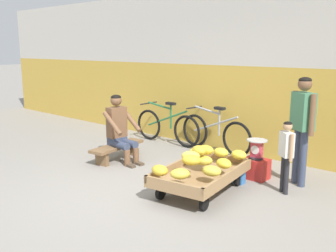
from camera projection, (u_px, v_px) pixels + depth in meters
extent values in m
plane|color=gray|center=(126.00, 196.00, 5.01)|extent=(80.00, 80.00, 0.00)
cube|color=gold|center=(246.00, 109.00, 7.05)|extent=(16.00, 0.30, 1.60)
cube|color=beige|center=(249.00, 25.00, 6.74)|extent=(16.00, 0.30, 1.42)
cube|color=#99754C|center=(201.00, 175.00, 5.12)|extent=(1.04, 1.55, 0.05)
cube|color=#99754C|center=(176.00, 165.00, 5.32)|extent=(0.24, 1.43, 0.10)
cube|color=#99754C|center=(229.00, 176.00, 4.88)|extent=(0.24, 1.43, 0.10)
cube|color=#99754C|center=(224.00, 158.00, 5.67)|extent=(0.84, 0.16, 0.10)
cube|color=#99754C|center=(173.00, 186.00, 4.53)|extent=(0.84, 0.16, 0.10)
cylinder|color=black|center=(199.00, 172.00, 5.73)|extent=(0.08, 0.19, 0.18)
cylinder|color=black|center=(238.00, 180.00, 5.39)|extent=(0.08, 0.19, 0.18)
cylinder|color=black|center=(161.00, 193.00, 4.90)|extent=(0.08, 0.19, 0.18)
cylinder|color=black|center=(204.00, 203.00, 4.56)|extent=(0.08, 0.19, 0.18)
ellipsoid|color=yellow|center=(239.00, 155.00, 5.42)|extent=(0.27, 0.22, 0.13)
ellipsoid|color=gold|center=(224.00, 163.00, 5.01)|extent=(0.29, 0.26, 0.13)
ellipsoid|color=gold|center=(212.00, 171.00, 4.71)|extent=(0.28, 0.24, 0.13)
ellipsoid|color=yellow|center=(197.00, 152.00, 5.56)|extent=(0.27, 0.22, 0.13)
ellipsoid|color=yellow|center=(221.00, 152.00, 5.54)|extent=(0.27, 0.22, 0.13)
ellipsoid|color=gold|center=(204.00, 160.00, 5.14)|extent=(0.29, 0.26, 0.13)
ellipsoid|color=gold|center=(180.00, 174.00, 4.60)|extent=(0.30, 0.29, 0.13)
ellipsoid|color=gold|center=(160.00, 170.00, 4.73)|extent=(0.27, 0.22, 0.13)
ellipsoid|color=gold|center=(206.00, 150.00, 5.21)|extent=(0.25, 0.19, 0.13)
ellipsoid|color=gold|center=(199.00, 150.00, 5.13)|extent=(0.29, 0.27, 0.13)
ellipsoid|color=yellow|center=(191.00, 156.00, 4.93)|extent=(0.30, 0.28, 0.13)
ellipsoid|color=gold|center=(191.00, 160.00, 4.74)|extent=(0.30, 0.27, 0.13)
cube|color=brown|center=(117.00, 146.00, 6.60)|extent=(0.44, 1.13, 0.05)
cube|color=brown|center=(132.00, 149.00, 6.94)|extent=(0.25, 0.11, 0.22)
cube|color=brown|center=(102.00, 159.00, 6.32)|extent=(0.25, 0.11, 0.22)
cylinder|color=brown|center=(136.00, 156.00, 6.40)|extent=(0.10, 0.10, 0.27)
cube|color=#4C3D2D|center=(138.00, 163.00, 6.38)|extent=(0.23, 0.11, 0.04)
cylinder|color=#38425B|center=(128.00, 143.00, 6.51)|extent=(0.41, 0.17, 0.13)
cylinder|color=brown|center=(127.00, 158.00, 6.28)|extent=(0.10, 0.10, 0.27)
cube|color=#4C3D2D|center=(130.00, 165.00, 6.26)|extent=(0.23, 0.11, 0.04)
cylinder|color=#38425B|center=(120.00, 145.00, 6.39)|extent=(0.41, 0.17, 0.13)
cube|color=#38425B|center=(117.00, 141.00, 6.59)|extent=(0.24, 0.30, 0.14)
cube|color=brown|center=(117.00, 122.00, 6.52)|extent=(0.21, 0.34, 0.52)
cylinder|color=brown|center=(132.00, 120.00, 6.53)|extent=(0.47, 0.12, 0.36)
cylinder|color=brown|center=(112.00, 123.00, 6.27)|extent=(0.47, 0.12, 0.36)
sphere|color=brown|center=(116.00, 100.00, 6.44)|extent=(0.19, 0.19, 0.19)
ellipsoid|color=black|center=(116.00, 97.00, 6.43)|extent=(0.17, 0.17, 0.09)
cube|color=red|center=(256.00, 169.00, 5.68)|extent=(0.36, 0.28, 0.30)
cylinder|color=#28282D|center=(256.00, 158.00, 5.65)|extent=(0.20, 0.20, 0.03)
cube|color=#C6384C|center=(257.00, 149.00, 5.62)|extent=(0.16, 0.10, 0.24)
cylinder|color=white|center=(255.00, 150.00, 5.58)|extent=(0.13, 0.01, 0.13)
cylinder|color=#B2B5BA|center=(257.00, 140.00, 5.59)|extent=(0.30, 0.30, 0.01)
torus|color=black|center=(149.00, 125.00, 8.07)|extent=(0.64, 0.06, 0.64)
torus|color=black|center=(187.00, 131.00, 7.41)|extent=(0.64, 0.06, 0.64)
cylinder|color=#236B3D|center=(167.00, 118.00, 7.70)|extent=(1.03, 0.05, 0.43)
cylinder|color=#236B3D|center=(171.00, 117.00, 7.63)|extent=(0.04, 0.04, 0.48)
cylinder|color=#236B3D|center=(159.00, 106.00, 7.78)|extent=(0.61, 0.04, 0.12)
cube|color=black|center=(171.00, 104.00, 7.57)|extent=(0.20, 0.10, 0.05)
cylinder|color=black|center=(149.00, 103.00, 7.97)|extent=(0.03, 0.48, 0.03)
torus|color=black|center=(195.00, 130.00, 7.51)|extent=(0.64, 0.11, 0.64)
torus|color=black|center=(237.00, 139.00, 6.78)|extent=(0.64, 0.11, 0.64)
cylinder|color=#9EA0A5|center=(215.00, 124.00, 7.10)|extent=(1.03, 0.14, 0.43)
cylinder|color=#9EA0A5|center=(219.00, 123.00, 7.02)|extent=(0.04, 0.04, 0.48)
cylinder|color=#9EA0A5|center=(207.00, 110.00, 7.20)|extent=(0.62, 0.10, 0.12)
cube|color=black|center=(220.00, 108.00, 6.97)|extent=(0.21, 0.12, 0.05)
cylinder|color=black|center=(195.00, 107.00, 7.42)|extent=(0.07, 0.48, 0.03)
cylinder|color=#38425B|center=(303.00, 159.00, 5.30)|extent=(0.10, 0.10, 0.80)
cylinder|color=#38425B|center=(296.00, 156.00, 5.45)|extent=(0.10, 0.10, 0.80)
cube|color=#427A56|center=(303.00, 111.00, 5.24)|extent=(0.38, 0.34, 0.52)
cylinder|color=brown|center=(312.00, 115.00, 5.04)|extent=(0.07, 0.07, 0.56)
cylinder|color=brown|center=(294.00, 110.00, 5.44)|extent=(0.07, 0.07, 0.56)
sphere|color=brown|center=(305.00, 84.00, 5.16)|extent=(0.19, 0.19, 0.19)
ellipsoid|color=black|center=(305.00, 80.00, 5.15)|extent=(0.17, 0.17, 0.09)
cylinder|color=#232328|center=(286.00, 176.00, 5.04)|extent=(0.06, 0.06, 0.51)
cylinder|color=#232328|center=(283.00, 174.00, 5.14)|extent=(0.06, 0.06, 0.51)
cube|color=silver|center=(287.00, 144.00, 5.00)|extent=(0.24, 0.23, 0.33)
cylinder|color=tan|center=(291.00, 148.00, 4.88)|extent=(0.05, 0.05, 0.36)
cylinder|color=tan|center=(282.00, 143.00, 5.13)|extent=(0.05, 0.05, 0.36)
sphere|color=tan|center=(288.00, 126.00, 4.95)|extent=(0.12, 0.12, 0.12)
ellipsoid|color=black|center=(288.00, 124.00, 4.95)|extent=(0.11, 0.11, 0.05)
cube|color=#3370B7|center=(238.00, 175.00, 5.48)|extent=(0.18, 0.12, 0.24)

